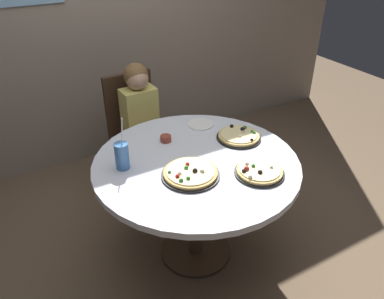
{
  "coord_description": "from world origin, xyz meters",
  "views": [
    {
      "loc": [
        -0.94,
        -1.61,
        1.97
      ],
      "look_at": [
        0.0,
        0.05,
        0.8
      ],
      "focal_mm": 35.23,
      "sensor_mm": 36.0,
      "label": 1
    }
  ],
  "objects_px": {
    "chair_wooden": "(135,126)",
    "pizza_veggie": "(259,171)",
    "diner_child": "(146,140)",
    "soda_cup": "(122,156)",
    "dining_table": "(196,174)",
    "pizza_pepperoni": "(239,136)",
    "pizza_cheese": "(190,173)",
    "plate_small": "(201,124)",
    "sauce_bowl": "(166,139)"
  },
  "relations": [
    {
      "from": "chair_wooden",
      "to": "pizza_veggie",
      "type": "height_order",
      "value": "chair_wooden"
    },
    {
      "from": "diner_child",
      "to": "soda_cup",
      "type": "distance_m",
      "value": 0.85
    },
    {
      "from": "dining_table",
      "to": "diner_child",
      "type": "xyz_separation_m",
      "value": [
        0.0,
        0.8,
        -0.17
      ]
    },
    {
      "from": "pizza_veggie",
      "to": "pizza_pepperoni",
      "type": "distance_m",
      "value": 0.41
    },
    {
      "from": "dining_table",
      "to": "soda_cup",
      "type": "bearing_deg",
      "value": 160.8
    },
    {
      "from": "pizza_cheese",
      "to": "soda_cup",
      "type": "bearing_deg",
      "value": 138.95
    },
    {
      "from": "dining_table",
      "to": "pizza_veggie",
      "type": "xyz_separation_m",
      "value": [
        0.24,
        -0.29,
        0.11
      ]
    },
    {
      "from": "plate_small",
      "to": "pizza_pepperoni",
      "type": "bearing_deg",
      "value": -66.59
    },
    {
      "from": "pizza_cheese",
      "to": "plate_small",
      "type": "xyz_separation_m",
      "value": [
        0.36,
        0.5,
        -0.01
      ]
    },
    {
      "from": "chair_wooden",
      "to": "pizza_veggie",
      "type": "distance_m",
      "value": 1.32
    },
    {
      "from": "diner_child",
      "to": "plate_small",
      "type": "bearing_deg",
      "value": -59.57
    },
    {
      "from": "dining_table",
      "to": "pizza_pepperoni",
      "type": "distance_m",
      "value": 0.4
    },
    {
      "from": "pizza_cheese",
      "to": "pizza_pepperoni",
      "type": "height_order",
      "value": "same"
    },
    {
      "from": "pizza_veggie",
      "to": "sauce_bowl",
      "type": "relative_size",
      "value": 4.02
    },
    {
      "from": "soda_cup",
      "to": "pizza_cheese",
      "type": "bearing_deg",
      "value": -41.05
    },
    {
      "from": "pizza_cheese",
      "to": "soda_cup",
      "type": "relative_size",
      "value": 1.07
    },
    {
      "from": "pizza_veggie",
      "to": "diner_child",
      "type": "bearing_deg",
      "value": 102.11
    },
    {
      "from": "sauce_bowl",
      "to": "plate_small",
      "type": "bearing_deg",
      "value": 15.36
    },
    {
      "from": "pizza_cheese",
      "to": "plate_small",
      "type": "distance_m",
      "value": 0.61
    },
    {
      "from": "dining_table",
      "to": "diner_child",
      "type": "bearing_deg",
      "value": 89.72
    },
    {
      "from": "diner_child",
      "to": "pizza_cheese",
      "type": "xyz_separation_m",
      "value": [
        -0.11,
        -0.92,
        0.28
      ]
    },
    {
      "from": "pizza_pepperoni",
      "to": "plate_small",
      "type": "bearing_deg",
      "value": 113.41
    },
    {
      "from": "pizza_pepperoni",
      "to": "soda_cup",
      "type": "height_order",
      "value": "soda_cup"
    },
    {
      "from": "diner_child",
      "to": "plate_small",
      "type": "distance_m",
      "value": 0.56
    },
    {
      "from": "diner_child",
      "to": "soda_cup",
      "type": "height_order",
      "value": "diner_child"
    },
    {
      "from": "chair_wooden",
      "to": "sauce_bowl",
      "type": "bearing_deg",
      "value": -94.29
    },
    {
      "from": "soda_cup",
      "to": "plate_small",
      "type": "distance_m",
      "value": 0.7
    },
    {
      "from": "pizza_veggie",
      "to": "sauce_bowl",
      "type": "bearing_deg",
      "value": 116.79
    },
    {
      "from": "chair_wooden",
      "to": "plate_small",
      "type": "xyz_separation_m",
      "value": [
        0.26,
        -0.61,
        0.22
      ]
    },
    {
      "from": "diner_child",
      "to": "sauce_bowl",
      "type": "bearing_deg",
      "value": -96.79
    },
    {
      "from": "pizza_veggie",
      "to": "pizza_pepperoni",
      "type": "xyz_separation_m",
      "value": [
        0.14,
        0.38,
        -0.0
      ]
    },
    {
      "from": "pizza_veggie",
      "to": "sauce_bowl",
      "type": "height_order",
      "value": "pizza_veggie"
    },
    {
      "from": "diner_child",
      "to": "soda_cup",
      "type": "xyz_separation_m",
      "value": [
        -0.41,
        -0.66,
        0.35
      ]
    },
    {
      "from": "pizza_cheese",
      "to": "pizza_pepperoni",
      "type": "relative_size",
      "value": 1.13
    },
    {
      "from": "pizza_veggie",
      "to": "soda_cup",
      "type": "xyz_separation_m",
      "value": [
        -0.64,
        0.43,
        0.06
      ]
    },
    {
      "from": "sauce_bowl",
      "to": "plate_small",
      "type": "distance_m",
      "value": 0.32
    },
    {
      "from": "plate_small",
      "to": "pizza_veggie",
      "type": "bearing_deg",
      "value": -91.23
    },
    {
      "from": "pizza_veggie",
      "to": "pizza_cheese",
      "type": "relative_size",
      "value": 0.86
    },
    {
      "from": "pizza_pepperoni",
      "to": "sauce_bowl",
      "type": "distance_m",
      "value": 0.48
    },
    {
      "from": "dining_table",
      "to": "plate_small",
      "type": "distance_m",
      "value": 0.47
    },
    {
      "from": "diner_child",
      "to": "pizza_veggie",
      "type": "height_order",
      "value": "diner_child"
    },
    {
      "from": "dining_table",
      "to": "soda_cup",
      "type": "xyz_separation_m",
      "value": [
        -0.4,
        0.14,
        0.18
      ]
    },
    {
      "from": "chair_wooden",
      "to": "diner_child",
      "type": "distance_m",
      "value": 0.19
    },
    {
      "from": "chair_wooden",
      "to": "soda_cup",
      "type": "distance_m",
      "value": 0.98
    },
    {
      "from": "diner_child",
      "to": "plate_small",
      "type": "relative_size",
      "value": 6.01
    },
    {
      "from": "dining_table",
      "to": "pizza_cheese",
      "type": "bearing_deg",
      "value": -131.71
    },
    {
      "from": "chair_wooden",
      "to": "plate_small",
      "type": "height_order",
      "value": "chair_wooden"
    },
    {
      "from": "diner_child",
      "to": "pizza_pepperoni",
      "type": "distance_m",
      "value": 0.85
    },
    {
      "from": "chair_wooden",
      "to": "pizza_cheese",
      "type": "height_order",
      "value": "chair_wooden"
    },
    {
      "from": "dining_table",
      "to": "plate_small",
      "type": "relative_size",
      "value": 6.8
    }
  ]
}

